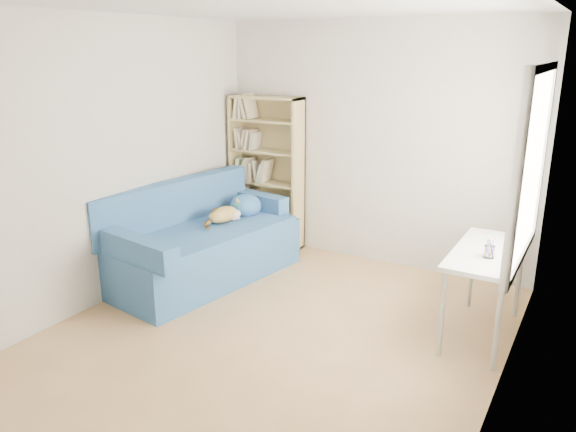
# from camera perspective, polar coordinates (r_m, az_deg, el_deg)

# --- Properties ---
(ground) EXTENTS (4.00, 4.00, 0.00)m
(ground) POSITION_cam_1_polar(r_m,az_deg,el_deg) (4.83, -1.04, -11.76)
(ground) COLOR #A77C4B
(ground) RESTS_ON ground
(room_shell) EXTENTS (3.54, 4.04, 2.62)m
(room_shell) POSITION_cam_1_polar(r_m,az_deg,el_deg) (4.28, 0.23, 7.72)
(room_shell) COLOR silver
(room_shell) RESTS_ON ground
(sofa) EXTENTS (1.25, 2.15, 0.99)m
(sofa) POSITION_cam_1_polar(r_m,az_deg,el_deg) (5.85, -8.81, -2.76)
(sofa) COLOR navy
(sofa) RESTS_ON ground
(bookshelf) EXTENTS (0.89, 0.28, 1.78)m
(bookshelf) POSITION_cam_1_polar(r_m,az_deg,el_deg) (6.64, -2.17, 3.84)
(bookshelf) COLOR tan
(bookshelf) RESTS_ON ground
(desk) EXTENTS (0.51, 1.10, 0.75)m
(desk) POSITION_cam_1_polar(r_m,az_deg,el_deg) (4.80, 19.56, -4.24)
(desk) COLOR silver
(desk) RESTS_ON ground
(pen_cup) EXTENTS (0.08, 0.08, 0.16)m
(pen_cup) POSITION_cam_1_polar(r_m,az_deg,el_deg) (4.60, 19.77, -3.30)
(pen_cup) COLOR white
(pen_cup) RESTS_ON desk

